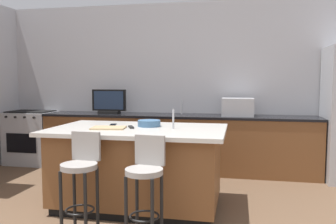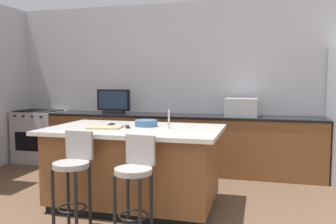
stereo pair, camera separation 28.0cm
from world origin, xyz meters
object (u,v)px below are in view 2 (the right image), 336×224
(kitchen_island, at_px, (135,166))
(bar_stool_left, at_px, (73,172))
(bar_stool_right, at_px, (135,179))
(cell_phone, at_px, (112,124))
(range_oven, at_px, (40,136))
(microwave, at_px, (241,107))
(tv_remote, at_px, (128,127))
(tv_monitor, at_px, (114,102))
(fruit_bowl, at_px, (146,123))
(cutting_board, at_px, (105,127))

(kitchen_island, xyz_separation_m, bar_stool_left, (-0.33, -0.80, 0.11))
(bar_stool_left, xyz_separation_m, bar_stool_right, (0.63, -0.02, -0.01))
(kitchen_island, relative_size, cell_phone, 13.14)
(range_oven, bearing_deg, bar_stool_left, -49.37)
(bar_stool_left, distance_m, bar_stool_right, 0.64)
(microwave, xyz_separation_m, tv_remote, (-1.18, -1.69, -0.12))
(microwave, bearing_deg, tv_monitor, -178.57)
(bar_stool_left, bearing_deg, fruit_bowl, 68.68)
(tv_remote, xyz_separation_m, cutting_board, (-0.23, -0.11, -0.00))
(bar_stool_right, height_order, cell_phone, bar_stool_right)
(bar_stool_left, distance_m, fruit_bowl, 1.10)
(kitchen_island, xyz_separation_m, fruit_bowl, (0.09, 0.15, 0.48))
(range_oven, height_order, cell_phone, range_oven)
(cutting_board, bearing_deg, cell_phone, 101.51)
(bar_stool_left, bearing_deg, cutting_board, 90.79)
(fruit_bowl, height_order, tv_remote, fruit_bowl)
(bar_stool_right, height_order, fruit_bowl, fruit_bowl)
(range_oven, height_order, tv_monitor, tv_monitor)
(microwave, distance_m, bar_stool_left, 2.90)
(kitchen_island, distance_m, cutting_board, 0.56)
(bar_stool_left, relative_size, cell_phone, 6.39)
(fruit_bowl, bearing_deg, microwave, 56.38)
(cutting_board, bearing_deg, kitchen_island, 22.08)
(microwave, bearing_deg, bar_stool_right, -107.73)
(range_oven, relative_size, bar_stool_right, 0.98)
(fruit_bowl, relative_size, cell_phone, 1.77)
(microwave, xyz_separation_m, cutting_board, (-1.41, -1.80, -0.12))
(tv_remote, bearing_deg, cell_phone, 117.78)
(bar_stool_right, relative_size, tv_remote, 5.58)
(bar_stool_left, height_order, cell_phone, bar_stool_left)
(range_oven, xyz_separation_m, fruit_bowl, (2.54, -1.52, 0.49))
(range_oven, height_order, bar_stool_left, bar_stool_left)
(range_oven, bearing_deg, microwave, 0.02)
(bar_stool_left, xyz_separation_m, cutting_board, (0.02, 0.67, 0.35))
(cutting_board, bearing_deg, microwave, 51.86)
(kitchen_island, xyz_separation_m, microwave, (1.10, 1.67, 0.58))
(bar_stool_left, relative_size, tv_remote, 5.64)
(cell_phone, distance_m, tv_remote, 0.37)
(cell_phone, xyz_separation_m, cutting_board, (0.07, -0.33, 0.01))
(bar_stool_right, relative_size, cell_phone, 6.32)
(kitchen_island, xyz_separation_m, bar_stool_right, (0.31, -0.82, 0.10))
(tv_monitor, height_order, bar_stool_left, tv_monitor)
(bar_stool_right, distance_m, cell_phone, 1.28)
(kitchen_island, relative_size, tv_remote, 11.60)
(microwave, bearing_deg, fruit_bowl, -123.62)
(bar_stool_left, xyz_separation_m, tv_remote, (0.25, 0.78, 0.35))
(cell_phone, bearing_deg, kitchen_island, -40.92)
(bar_stool_right, height_order, cutting_board, bar_stool_right)
(bar_stool_right, bearing_deg, microwave, 78.61)
(bar_stool_left, xyz_separation_m, cell_phone, (-0.05, 1.00, 0.34))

